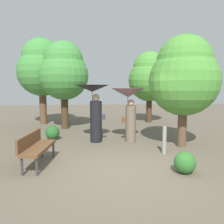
{
  "coord_description": "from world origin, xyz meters",
  "views": [
    {
      "loc": [
        -0.79,
        -5.27,
        2.01
      ],
      "look_at": [
        0.0,
        3.23,
        1.04
      ],
      "focal_mm": 35.43,
      "sensor_mm": 36.0,
      "label": 1
    }
  ],
  "objects_px": {
    "person_right": "(129,102)",
    "tree_near_right": "(184,76)",
    "tree_near_left": "(64,71)",
    "path_marker_post": "(164,140)",
    "park_bench": "(36,146)",
    "tree_mid_left": "(42,68)",
    "person_left": "(94,102)",
    "tree_mid_right": "(150,77)"
  },
  "relations": [
    {
      "from": "park_bench",
      "to": "tree_near_right",
      "type": "bearing_deg",
      "value": -65.89
    },
    {
      "from": "person_right",
      "to": "tree_mid_left",
      "type": "xyz_separation_m",
      "value": [
        -3.97,
        4.34,
        1.56
      ]
    },
    {
      "from": "person_left",
      "to": "person_right",
      "type": "distance_m",
      "value": 1.26
    },
    {
      "from": "person_right",
      "to": "tree_mid_left",
      "type": "height_order",
      "value": "tree_mid_left"
    },
    {
      "from": "person_left",
      "to": "park_bench",
      "type": "height_order",
      "value": "person_left"
    },
    {
      "from": "person_left",
      "to": "park_bench",
      "type": "xyz_separation_m",
      "value": [
        -1.52,
        -2.34,
        -0.95
      ]
    },
    {
      "from": "person_right",
      "to": "path_marker_post",
      "type": "relative_size",
      "value": 2.36
    },
    {
      "from": "person_right",
      "to": "tree_near_left",
      "type": "height_order",
      "value": "tree_near_left"
    },
    {
      "from": "person_left",
      "to": "tree_mid_left",
      "type": "height_order",
      "value": "tree_mid_left"
    },
    {
      "from": "tree_near_left",
      "to": "tree_mid_right",
      "type": "xyz_separation_m",
      "value": [
        4.57,
        1.53,
        -0.17
      ]
    },
    {
      "from": "tree_mid_left",
      "to": "person_left",
      "type": "bearing_deg",
      "value": -57.41
    },
    {
      "from": "tree_mid_right",
      "to": "person_left",
      "type": "bearing_deg",
      "value": -126.61
    },
    {
      "from": "person_right",
      "to": "park_bench",
      "type": "bearing_deg",
      "value": 136.38
    },
    {
      "from": "person_left",
      "to": "tree_mid_right",
      "type": "distance_m",
      "value": 5.46
    },
    {
      "from": "park_bench",
      "to": "tree_near_right",
      "type": "distance_m",
      "value": 5.05
    },
    {
      "from": "person_right",
      "to": "tree_near_right",
      "type": "bearing_deg",
      "value": -108.06
    },
    {
      "from": "person_left",
      "to": "tree_mid_left",
      "type": "relative_size",
      "value": 0.46
    },
    {
      "from": "tree_mid_left",
      "to": "tree_near_left",
      "type": "bearing_deg",
      "value": -48.02
    },
    {
      "from": "tree_near_left",
      "to": "tree_mid_left",
      "type": "relative_size",
      "value": 0.91
    },
    {
      "from": "person_left",
      "to": "person_right",
      "type": "xyz_separation_m",
      "value": [
        1.26,
        -0.1,
        0.02
      ]
    },
    {
      "from": "park_bench",
      "to": "person_left",
      "type": "bearing_deg",
      "value": -26.55
    },
    {
      "from": "person_right",
      "to": "tree_mid_left",
      "type": "relative_size",
      "value": 0.43
    },
    {
      "from": "tree_near_right",
      "to": "path_marker_post",
      "type": "distance_m",
      "value": 2.29
    },
    {
      "from": "path_marker_post",
      "to": "park_bench",
      "type": "bearing_deg",
      "value": -169.72
    },
    {
      "from": "tree_near_left",
      "to": "park_bench",
      "type": "bearing_deg",
      "value": -91.57
    },
    {
      "from": "person_left",
      "to": "tree_near_left",
      "type": "height_order",
      "value": "tree_near_left"
    },
    {
      "from": "tree_near_right",
      "to": "tree_near_left",
      "type": "bearing_deg",
      "value": 139.7
    },
    {
      "from": "tree_mid_right",
      "to": "person_right",
      "type": "bearing_deg",
      "value": -113.68
    },
    {
      "from": "tree_near_right",
      "to": "tree_mid_right",
      "type": "relative_size",
      "value": 0.93
    },
    {
      "from": "tree_near_right",
      "to": "tree_mid_right",
      "type": "xyz_separation_m",
      "value": [
        0.23,
        5.2,
        0.2
      ]
    },
    {
      "from": "person_left",
      "to": "path_marker_post",
      "type": "distance_m",
      "value": 2.88
    },
    {
      "from": "path_marker_post",
      "to": "tree_mid_right",
      "type": "bearing_deg",
      "value": 79.55
    },
    {
      "from": "path_marker_post",
      "to": "person_right",
      "type": "bearing_deg",
      "value": 117.51
    },
    {
      "from": "tree_near_right",
      "to": "person_left",
      "type": "bearing_deg",
      "value": 162.79
    },
    {
      "from": "tree_near_left",
      "to": "tree_mid_right",
      "type": "bearing_deg",
      "value": 18.52
    },
    {
      "from": "park_bench",
      "to": "tree_mid_left",
      "type": "xyz_separation_m",
      "value": [
        -1.19,
        6.58,
        2.52
      ]
    },
    {
      "from": "person_right",
      "to": "tree_near_right",
      "type": "relative_size",
      "value": 0.53
    },
    {
      "from": "tree_near_left",
      "to": "tree_near_right",
      "type": "xyz_separation_m",
      "value": [
        4.33,
        -3.67,
        -0.37
      ]
    },
    {
      "from": "tree_near_right",
      "to": "tree_mid_right",
      "type": "bearing_deg",
      "value": 87.44
    },
    {
      "from": "park_bench",
      "to": "tree_mid_left",
      "type": "height_order",
      "value": "tree_mid_left"
    },
    {
      "from": "park_bench",
      "to": "path_marker_post",
      "type": "height_order",
      "value": "path_marker_post"
    },
    {
      "from": "tree_near_left",
      "to": "path_marker_post",
      "type": "bearing_deg",
      "value": -52.07
    }
  ]
}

